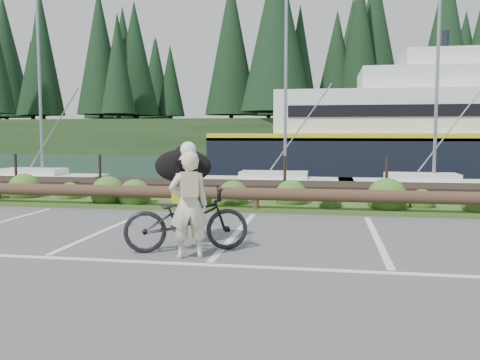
% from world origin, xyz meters
% --- Properties ---
extents(ground, '(72.00, 72.00, 0.00)m').
position_xyz_m(ground, '(0.00, 0.00, 0.00)').
color(ground, '#4D4D4F').
extents(harbor_backdrop, '(170.00, 160.00, 30.00)m').
position_xyz_m(harbor_backdrop, '(0.39, 78.47, -0.00)').
color(harbor_backdrop, '#172F39').
rests_on(harbor_backdrop, ground).
extents(vegetation_strip, '(34.00, 1.60, 0.10)m').
position_xyz_m(vegetation_strip, '(0.00, 5.30, 0.05)').
color(vegetation_strip, '#3D5B21').
rests_on(vegetation_strip, ground).
extents(log_rail, '(32.00, 0.30, 0.60)m').
position_xyz_m(log_rail, '(0.00, 4.60, 0.00)').
color(log_rail, '#443021').
rests_on(log_rail, ground).
extents(bicycle, '(2.12, 1.35, 1.05)m').
position_xyz_m(bicycle, '(-0.54, 0.41, 0.53)').
color(bicycle, black).
rests_on(bicycle, ground).
extents(cyclist, '(0.70, 0.58, 1.65)m').
position_xyz_m(cyclist, '(-0.38, -0.03, 0.82)').
color(cyclist, beige).
rests_on(cyclist, ground).
extents(dog, '(0.81, 1.12, 0.58)m').
position_xyz_m(dog, '(-0.77, 1.01, 1.34)').
color(dog, black).
rests_on(dog, bicycle).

